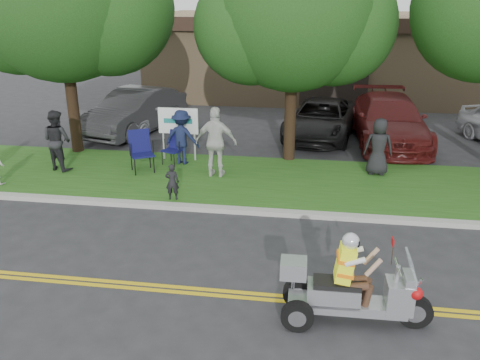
# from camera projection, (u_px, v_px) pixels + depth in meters

# --- Properties ---
(ground) EXTENTS (120.00, 120.00, 0.00)m
(ground) POSITION_uv_depth(u_px,v_px,m) (239.00, 280.00, 9.56)
(ground) COLOR #28282B
(ground) RESTS_ON ground
(centerline_near) EXTENTS (60.00, 0.10, 0.01)m
(centerline_near) POSITION_uv_depth(u_px,v_px,m) (234.00, 297.00, 9.02)
(centerline_near) COLOR gold
(centerline_near) RESTS_ON ground
(centerline_far) EXTENTS (60.00, 0.10, 0.01)m
(centerline_far) POSITION_uv_depth(u_px,v_px,m) (235.00, 292.00, 9.17)
(centerline_far) COLOR gold
(centerline_far) RESTS_ON ground
(curb) EXTENTS (60.00, 0.25, 0.12)m
(curb) POSITION_uv_depth(u_px,v_px,m) (258.00, 212.00, 12.36)
(curb) COLOR #A8A89E
(curb) RESTS_ON ground
(grass_verge) EXTENTS (60.00, 4.00, 0.10)m
(grass_verge) POSITION_uv_depth(u_px,v_px,m) (267.00, 181.00, 14.35)
(grass_verge) COLOR #214C14
(grass_verge) RESTS_ON ground
(commercial_building) EXTENTS (18.00, 8.20, 4.00)m
(commercial_building) POSITION_uv_depth(u_px,v_px,m) (333.00, 55.00, 26.14)
(commercial_building) COLOR #9E7F5B
(commercial_building) RESTS_ON ground
(tree_left) EXTENTS (6.62, 5.40, 7.78)m
(tree_left) POSITION_uv_depth(u_px,v_px,m) (63.00, 0.00, 15.27)
(tree_left) COLOR #332114
(tree_left) RESTS_ON ground
(tree_mid) EXTENTS (5.88, 4.80, 7.05)m
(tree_mid) POSITION_uv_depth(u_px,v_px,m) (296.00, 15.00, 14.62)
(tree_mid) COLOR #332114
(tree_mid) RESTS_ON ground
(business_sign) EXTENTS (1.25, 0.06, 1.75)m
(business_sign) POSITION_uv_depth(u_px,v_px,m) (178.00, 124.00, 15.63)
(business_sign) COLOR silver
(business_sign) RESTS_ON ground
(trike_scooter) EXTENTS (2.46, 0.83, 1.61)m
(trike_scooter) POSITION_uv_depth(u_px,v_px,m) (348.00, 292.00, 8.16)
(trike_scooter) COLOR black
(trike_scooter) RESTS_ON ground
(lawn_chair_a) EXTENTS (0.70, 0.71, 1.01)m
(lawn_chair_a) POSITION_uv_depth(u_px,v_px,m) (174.00, 145.00, 15.51)
(lawn_chair_a) COLOR black
(lawn_chair_a) RESTS_ON grass_verge
(lawn_chair_b) EXTENTS (0.88, 0.89, 1.20)m
(lawn_chair_b) POSITION_uv_depth(u_px,v_px,m) (141.00, 148.00, 14.85)
(lawn_chair_b) COLOR black
(lawn_chair_b) RESTS_ON grass_verge
(spectator_adult_mid) EXTENTS (1.05, 0.93, 1.79)m
(spectator_adult_mid) POSITION_uv_depth(u_px,v_px,m) (57.00, 140.00, 14.86)
(spectator_adult_mid) COLOR black
(spectator_adult_mid) RESTS_ON grass_verge
(spectator_adult_right) EXTENTS (1.19, 0.54, 2.01)m
(spectator_adult_right) POSITION_uv_depth(u_px,v_px,m) (216.00, 142.00, 14.28)
(spectator_adult_right) COLOR silver
(spectator_adult_right) RESTS_ON grass_verge
(spectator_chair_a) EXTENTS (1.16, 0.79, 1.66)m
(spectator_chair_a) POSITION_uv_depth(u_px,v_px,m) (182.00, 137.00, 15.40)
(spectator_chair_a) COLOR #161E3E
(spectator_chair_a) RESTS_ON grass_verge
(spectator_chair_b) EXTENTS (0.84, 0.58, 1.65)m
(spectator_chair_b) POSITION_uv_depth(u_px,v_px,m) (379.00, 147.00, 14.48)
(spectator_chair_b) COLOR black
(spectator_chair_b) RESTS_ON grass_verge
(child_left) EXTENTS (0.37, 0.27, 0.95)m
(child_left) POSITION_uv_depth(u_px,v_px,m) (172.00, 182.00, 12.82)
(child_left) COLOR black
(child_left) RESTS_ON grass_verge
(parked_car_far_left) EXTENTS (2.71, 4.59, 1.47)m
(parked_car_far_left) POSITION_uv_depth(u_px,v_px,m) (145.00, 110.00, 19.78)
(parked_car_far_left) COLOR #9EA1A5
(parked_car_far_left) RESTS_ON ground
(parked_car_left) EXTENTS (2.95, 5.27, 1.64)m
(parked_car_left) POSITION_uv_depth(u_px,v_px,m) (135.00, 111.00, 19.22)
(parked_car_left) COLOR #2A2A2C
(parked_car_left) RESTS_ON ground
(parked_car_mid) EXTENTS (3.06, 5.20, 1.36)m
(parked_car_mid) POSITION_uv_depth(u_px,v_px,m) (322.00, 119.00, 18.63)
(parked_car_mid) COLOR black
(parked_car_mid) RESTS_ON ground
(parked_car_right) EXTENTS (2.59, 5.77, 1.64)m
(parked_car_right) POSITION_uv_depth(u_px,v_px,m) (389.00, 120.00, 17.85)
(parked_car_right) COLOR #4B1211
(parked_car_right) RESTS_ON ground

